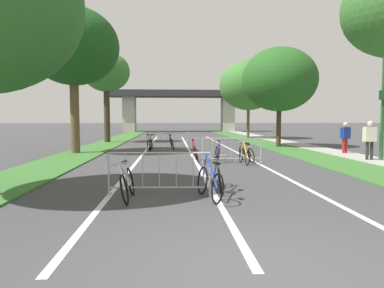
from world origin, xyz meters
name	(u,v)px	position (x,y,z in m)	size (l,w,h in m)	color
ground_plane	(259,274)	(0.00, 0.00, 0.00)	(300.00, 300.00, 0.00)	#3D3D3F
grass_verge_left	(109,143)	(-5.78, 22.96, 0.03)	(2.29, 56.14, 0.05)	#386B2D
grass_verge_right	(260,142)	(5.78, 22.96, 0.03)	(2.29, 56.14, 0.05)	#386B2D
sidewalk_path_right	(285,142)	(7.74, 22.96, 0.04)	(1.62, 56.14, 0.08)	#9E9B93
lane_stripe_center	(190,151)	(0.00, 16.24, 0.00)	(0.14, 32.47, 0.01)	silver
lane_stripe_right_lane	(234,151)	(2.55, 16.24, 0.00)	(0.14, 32.47, 0.01)	silver
lane_stripe_left_lane	(145,151)	(-2.55, 16.24, 0.00)	(0.14, 32.47, 0.01)	silver
overpass_bridge	(179,101)	(0.00, 46.39, 4.31)	(19.58, 4.14, 5.79)	#2D2D30
tree_left_cypress_far	(73,47)	(-6.15, 15.04, 5.60)	(4.75, 4.75, 7.65)	brown
tree_left_pine_far	(106,73)	(-6.04, 23.76, 5.39)	(3.59, 3.59, 6.99)	#3D2D1E
tree_right_oak_near	(280,80)	(5.88, 18.49, 4.36)	(4.81, 4.81, 6.41)	#3D2D1E
tree_right_pine_near	(249,85)	(6.01, 28.24, 4.90)	(5.34, 5.34, 7.18)	brown
lamppost_with_sign	(384,86)	(8.00, 10.66, 3.24)	(0.56, 0.32, 5.47)	#1E4C23
crowd_barrier_nearest	(159,174)	(-1.34, 4.51, 0.52)	(2.54, 0.54, 1.05)	#ADADB2
crowd_barrier_second	(232,150)	(1.49, 10.63, 0.52)	(2.54, 0.53, 1.05)	#ADADB2
crowd_barrier_third	(168,141)	(-1.26, 16.75, 0.52)	(2.54, 0.59, 1.05)	#ADADB2
bicycle_silver_0	(151,144)	(-2.25, 16.38, 0.39)	(0.50, 1.69, 0.99)	black
bicycle_purple_1	(217,153)	(0.93, 11.16, 0.37)	(0.51, 1.70, 0.94)	black
bicycle_white_2	(127,184)	(-2.05, 4.01, 0.37)	(0.44, 1.70, 0.95)	black
bicycle_orange_3	(150,144)	(-2.34, 17.25, 0.36)	(0.54, 1.64, 0.94)	black
bicycle_green_4	(172,143)	(-1.05, 17.30, 0.39)	(0.62, 1.76, 1.06)	black
bicycle_red_5	(195,153)	(-0.02, 11.19, 0.39)	(0.52, 1.72, 1.00)	black
bicycle_black_6	(246,153)	(2.20, 11.06, 0.36)	(0.61, 1.68, 0.87)	black
bicycle_teal_7	(219,176)	(0.19, 4.99, 0.36)	(0.51, 1.63, 0.95)	black
bicycle_yellow_8	(245,155)	(1.95, 10.24, 0.36)	(0.45, 1.69, 0.92)	black
bicycle_blue_9	(210,182)	(-0.16, 3.99, 0.39)	(0.52, 1.72, 1.03)	black
pedestrian_waiting	(370,137)	(7.51, 10.73, 1.07)	(0.63, 0.33, 1.76)	#262628
pedestrian_with_backpack	(345,135)	(7.92, 13.71, 1.02)	(0.59, 0.38, 1.68)	#B21E1E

